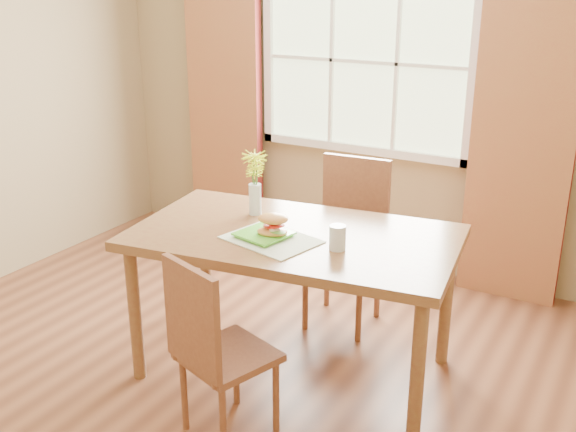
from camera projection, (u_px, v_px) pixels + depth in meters
The scene contains 12 objects.
room at pixel (208, 135), 3.27m from camera, with size 4.24×3.84×2.74m.
window at pixel (364, 62), 4.75m from camera, with size 1.62×0.06×1.32m.
curtain_left at pixel (225, 105), 5.35m from camera, with size 0.65×0.08×2.20m, color maroon.
curtain_right at pixel (523, 138), 4.27m from camera, with size 0.65×0.08×2.20m, color maroon.
dining_table at pixel (294, 248), 3.53m from camera, with size 1.79×1.16×0.82m.
chair_near at pixel (214, 344), 3.05m from camera, with size 0.49×0.49×0.93m.
chair_far at pixel (349, 234), 4.17m from camera, with size 0.46×0.46×1.04m.
placemat at pixel (271, 240), 3.40m from camera, with size 0.45×0.33×0.01m, color beige.
plate at pixel (264, 235), 3.43m from camera, with size 0.24×0.24×0.01m, color #58CA32.
croissant_sandwich at pixel (273, 225), 3.39m from camera, with size 0.19×0.16×0.12m.
water_glass at pixel (337, 238), 3.27m from camera, with size 0.08×0.08×0.12m.
flower_vase at pixel (255, 176), 3.70m from camera, with size 0.15×0.15×0.36m.
Camera 1 is at (1.94, -2.59, 2.09)m, focal length 42.00 mm.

